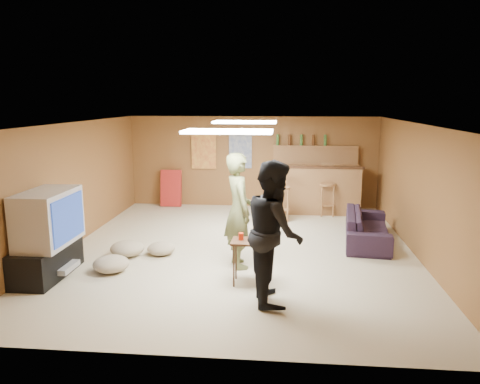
# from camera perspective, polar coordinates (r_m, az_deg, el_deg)

# --- Properties ---
(ground) EXTENTS (7.00, 7.00, 0.00)m
(ground) POSITION_cam_1_polar(r_m,az_deg,el_deg) (8.26, -0.13, -7.09)
(ground) COLOR #BBAE8E
(ground) RESTS_ON ground
(ceiling) EXTENTS (6.00, 7.00, 0.02)m
(ceiling) POSITION_cam_1_polar(r_m,az_deg,el_deg) (7.85, -0.14, 8.34)
(ceiling) COLOR silver
(ceiling) RESTS_ON ground
(wall_back) EXTENTS (6.00, 0.02, 2.20)m
(wall_back) POSITION_cam_1_polar(r_m,az_deg,el_deg) (11.43, 1.56, 3.69)
(wall_back) COLOR brown
(wall_back) RESTS_ON ground
(wall_front) EXTENTS (6.00, 0.02, 2.20)m
(wall_front) POSITION_cam_1_polar(r_m,az_deg,el_deg) (4.62, -4.37, -7.66)
(wall_front) COLOR brown
(wall_front) RESTS_ON ground
(wall_left) EXTENTS (0.02, 7.00, 2.20)m
(wall_left) POSITION_cam_1_polar(r_m,az_deg,el_deg) (8.79, -19.99, 0.74)
(wall_left) COLOR brown
(wall_left) RESTS_ON ground
(wall_right) EXTENTS (0.02, 7.00, 2.20)m
(wall_right) POSITION_cam_1_polar(r_m,az_deg,el_deg) (8.26, 21.06, 0.03)
(wall_right) COLOR brown
(wall_right) RESTS_ON ground
(tv_stand) EXTENTS (0.55, 1.30, 0.50)m
(tv_stand) POSITION_cam_1_polar(r_m,az_deg,el_deg) (7.57, -22.47, -7.70)
(tv_stand) COLOR black
(tv_stand) RESTS_ON ground
(dvd_box) EXTENTS (0.35, 0.50, 0.08)m
(dvd_box) POSITION_cam_1_polar(r_m,az_deg,el_deg) (7.51, -20.91, -8.55)
(dvd_box) COLOR #B2B2B7
(dvd_box) RESTS_ON tv_stand
(tv_body) EXTENTS (0.60, 1.10, 0.80)m
(tv_body) POSITION_cam_1_polar(r_m,az_deg,el_deg) (7.37, -22.36, -2.94)
(tv_body) COLOR #B2B2B7
(tv_body) RESTS_ON tv_stand
(tv_screen) EXTENTS (0.02, 0.95, 0.65)m
(tv_screen) POSITION_cam_1_polar(r_m,az_deg,el_deg) (7.23, -20.18, -3.04)
(tv_screen) COLOR navy
(tv_screen) RESTS_ON tv_body
(bar_counter) EXTENTS (2.00, 0.60, 1.10)m
(bar_counter) POSITION_cam_1_polar(r_m,az_deg,el_deg) (10.97, 9.19, 0.32)
(bar_counter) COLOR brown
(bar_counter) RESTS_ON ground
(bar_lip) EXTENTS (2.10, 0.12, 0.05)m
(bar_lip) POSITION_cam_1_polar(r_m,az_deg,el_deg) (10.64, 9.37, 2.98)
(bar_lip) COLOR #3A2112
(bar_lip) RESTS_ON bar_counter
(bar_shelf) EXTENTS (2.00, 0.18, 0.05)m
(bar_shelf) POSITION_cam_1_polar(r_m,az_deg,el_deg) (11.28, 9.19, 5.50)
(bar_shelf) COLOR brown
(bar_shelf) RESTS_ON bar_backing
(bar_backing) EXTENTS (2.00, 0.14, 0.60)m
(bar_backing) POSITION_cam_1_polar(r_m,az_deg,el_deg) (11.34, 9.14, 4.00)
(bar_backing) COLOR brown
(bar_backing) RESTS_ON bar_counter
(poster_left) EXTENTS (0.60, 0.03, 0.85)m
(poster_left) POSITION_cam_1_polar(r_m,az_deg,el_deg) (11.50, -4.44, 4.96)
(poster_left) COLOR #BF3F26
(poster_left) RESTS_ON wall_back
(poster_right) EXTENTS (0.55, 0.03, 0.80)m
(poster_right) POSITION_cam_1_polar(r_m,az_deg,el_deg) (11.38, 0.04, 4.93)
(poster_right) COLOR #334C99
(poster_right) RESTS_ON wall_back
(folding_chair_stack) EXTENTS (0.50, 0.26, 0.91)m
(folding_chair_stack) POSITION_cam_1_polar(r_m,az_deg,el_deg) (11.64, -8.39, 0.47)
(folding_chair_stack) COLOR red
(folding_chair_stack) RESTS_ON ground
(ceiling_panel_front) EXTENTS (1.20, 0.60, 0.04)m
(ceiling_panel_front) POSITION_cam_1_polar(r_m,az_deg,el_deg) (6.37, -1.45, 7.40)
(ceiling_panel_front) COLOR white
(ceiling_panel_front) RESTS_ON ceiling
(ceiling_panel_back) EXTENTS (1.20, 0.60, 0.04)m
(ceiling_panel_back) POSITION_cam_1_polar(r_m,az_deg,el_deg) (9.05, 0.60, 8.52)
(ceiling_panel_back) COLOR white
(ceiling_panel_back) RESTS_ON ceiling
(person_olive) EXTENTS (0.64, 0.77, 1.80)m
(person_olive) POSITION_cam_1_polar(r_m,az_deg,el_deg) (7.26, -0.17, -2.26)
(person_olive) COLOR #60663B
(person_olive) RESTS_ON ground
(person_black) EXTENTS (0.84, 1.00, 1.85)m
(person_black) POSITION_cam_1_polar(r_m,az_deg,el_deg) (6.03, 4.19, -4.86)
(person_black) COLOR black
(person_black) RESTS_ON ground
(sofa) EXTENTS (1.00, 2.02, 0.57)m
(sofa) POSITION_cam_1_polar(r_m,az_deg,el_deg) (8.95, 15.27, -4.15)
(sofa) COLOR black
(sofa) RESTS_ON ground
(tray_table) EXTENTS (0.50, 0.41, 0.64)m
(tray_table) POSITION_cam_1_polar(r_m,az_deg,el_deg) (6.73, 1.08, -8.53)
(tray_table) COLOR #3A2112
(tray_table) RESTS_ON ground
(cup_red_near) EXTENTS (0.09, 0.09, 0.10)m
(cup_red_near) POSITION_cam_1_polar(r_m,az_deg,el_deg) (6.65, 0.12, -5.43)
(cup_red_near) COLOR red
(cup_red_near) RESTS_ON tray_table
(cup_red_far) EXTENTS (0.10, 0.10, 0.12)m
(cup_red_far) POSITION_cam_1_polar(r_m,az_deg,el_deg) (6.54, 1.95, -5.65)
(cup_red_far) COLOR red
(cup_red_far) RESTS_ON tray_table
(cup_blue) EXTENTS (0.10, 0.10, 0.10)m
(cup_blue) POSITION_cam_1_polar(r_m,az_deg,el_deg) (6.72, 2.48, -5.26)
(cup_blue) COLOR #153D94
(cup_blue) RESTS_ON tray_table
(bar_stool_left) EXTENTS (0.42, 0.42, 1.30)m
(bar_stool_left) POSITION_cam_1_polar(r_m,az_deg,el_deg) (10.13, 5.13, 0.08)
(bar_stool_left) COLOR brown
(bar_stool_left) RESTS_ON ground
(bar_stool_right) EXTENTS (0.51, 0.51, 1.26)m
(bar_stool_right) POSITION_cam_1_polar(r_m,az_deg,el_deg) (10.70, 10.63, 0.44)
(bar_stool_right) COLOR brown
(bar_stool_right) RESTS_ON ground
(cushion_near_tv) EXTENTS (0.57, 0.57, 0.26)m
(cushion_near_tv) POSITION_cam_1_polar(r_m,az_deg,el_deg) (8.17, -13.59, -6.69)
(cushion_near_tv) COLOR gray
(cushion_near_tv) RESTS_ON ground
(cushion_mid) EXTENTS (0.55, 0.55, 0.21)m
(cushion_mid) POSITION_cam_1_polar(r_m,az_deg,el_deg) (8.12, -9.60, -6.80)
(cushion_mid) COLOR gray
(cushion_mid) RESTS_ON ground
(cushion_far) EXTENTS (0.72, 0.72, 0.25)m
(cushion_far) POSITION_cam_1_polar(r_m,az_deg,el_deg) (7.50, -15.45, -8.44)
(cushion_far) COLOR gray
(cushion_far) RESTS_ON ground
(bottle_row) EXTENTS (1.20, 0.08, 0.26)m
(bottle_row) POSITION_cam_1_polar(r_m,az_deg,el_deg) (11.23, 7.48, 6.31)
(bottle_row) COLOR #3F7233
(bottle_row) RESTS_ON bar_shelf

